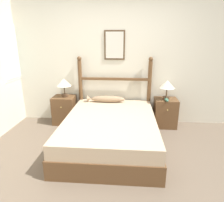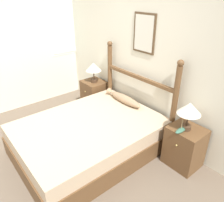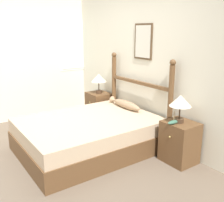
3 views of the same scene
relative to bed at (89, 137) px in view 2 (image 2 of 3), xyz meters
The scene contains 10 objects.
ground_plane 0.69m from the bed, 86.05° to the right, with size 16.00×16.00×0.00m, color brown.
wall_back 1.50m from the bed, 87.69° to the left, with size 6.40×0.08×2.55m.
bed is the anchor object (origin of this frame).
headboard 1.10m from the bed, 90.00° to the left, with size 1.53×0.09×1.40m.
nightstand_left 1.35m from the bed, 141.59° to the left, with size 0.45×0.41×0.58m.
nightstand_right 1.35m from the bed, 38.41° to the left, with size 0.45×0.41×0.58m.
table_lamp_left 1.46m from the bed, 141.07° to the left, with size 0.29×0.29×0.38m.
table_lamp_right 1.46m from the bed, 37.84° to the left, with size 0.29×0.29×0.38m.
model_boat 1.31m from the bed, 34.53° to the left, with size 0.07×0.21×0.17m.
fish_pillow 0.89m from the bed, 100.74° to the left, with size 0.78×0.15×0.13m.
Camera 2 is at (2.19, -0.77, 2.19)m, focal length 35.00 mm.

